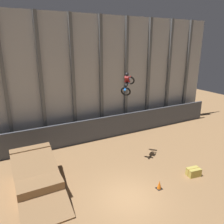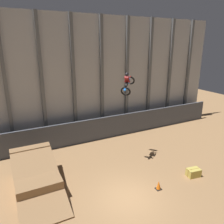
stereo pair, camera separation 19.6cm
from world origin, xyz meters
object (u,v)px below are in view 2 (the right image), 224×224
object	(u,v)px
traffic_cone_near_ramp	(159,185)
hay_bale_trackside	(193,173)
dirt_ramp	(36,176)
rider_bike_solo	(128,83)

from	to	relation	value
traffic_cone_near_ramp	hay_bale_trackside	xyz separation A→B (m)	(3.07, 0.04, -0.00)
dirt_ramp	hay_bale_trackside	bearing A→B (deg)	-21.29
traffic_cone_near_ramp	dirt_ramp	bearing A→B (deg)	150.28
traffic_cone_near_ramp	hay_bale_trackside	bearing A→B (deg)	0.79
dirt_ramp	hay_bale_trackside	world-z (taller)	dirt_ramp
dirt_ramp	hay_bale_trackside	distance (m)	10.65
dirt_ramp	traffic_cone_near_ramp	distance (m)	7.89
rider_bike_solo	hay_bale_trackside	bearing A→B (deg)	-10.61
dirt_ramp	rider_bike_solo	world-z (taller)	rider_bike_solo
rider_bike_solo	traffic_cone_near_ramp	size ratio (longest dim) A/B	2.94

